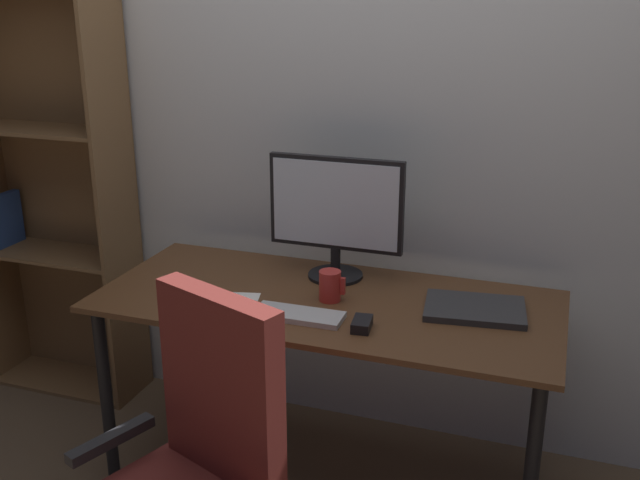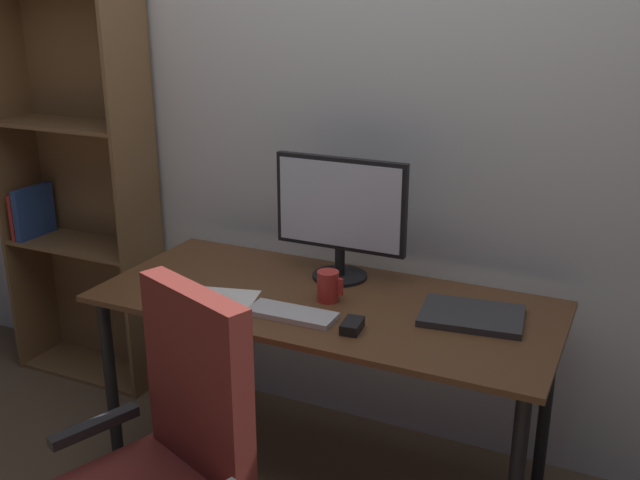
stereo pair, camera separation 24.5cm
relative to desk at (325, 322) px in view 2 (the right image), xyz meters
name	(u,v)px [view 2 (the right image)]	position (x,y,z in m)	size (l,w,h in m)	color
back_wall	(383,112)	(0.00, 0.51, 0.65)	(6.40, 0.10, 2.60)	silver
desk	(325,322)	(0.00, 0.00, 0.00)	(1.56, 0.68, 0.74)	#56351E
monitor	(340,211)	(-0.03, 0.20, 0.34)	(0.49, 0.20, 0.45)	black
keyboard	(292,314)	(-0.04, -0.17, 0.10)	(0.29, 0.11, 0.02)	#B7BABC
mouse	(352,326)	(0.18, -0.18, 0.10)	(0.06, 0.10, 0.03)	black
coffee_mug	(328,286)	(0.02, -0.01, 0.14)	(0.09, 0.07, 0.10)	#B72D28
laptop	(472,316)	(0.49, 0.06, 0.10)	(0.32, 0.23, 0.02)	#2D2D30
paper_sheet	(219,306)	(-0.29, -0.20, 0.09)	(0.21, 0.30, 0.00)	white
bookshelf	(80,186)	(-1.37, 0.35, 0.25)	(0.70, 0.28, 1.82)	brown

